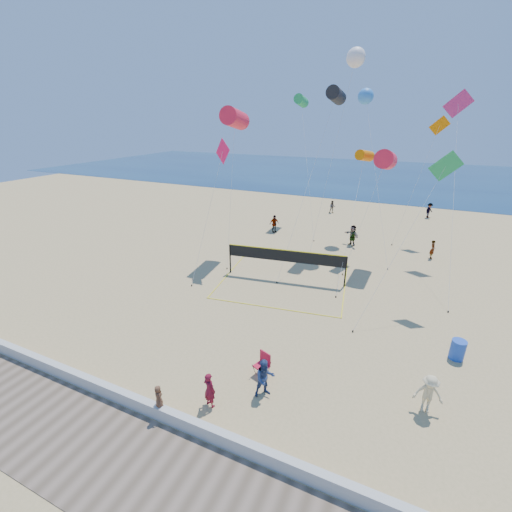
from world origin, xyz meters
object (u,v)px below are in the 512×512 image
at_px(camp_chair, 263,363).
at_px(trash_barrel, 458,350).
at_px(woman, 209,390).
at_px(volleyball_net, 285,259).

bearing_deg(camp_chair, trash_barrel, 50.73).
bearing_deg(camp_chair, woman, -96.15).
xyz_separation_m(woman, volleyball_net, (-1.24, 11.88, 0.73)).
relative_size(trash_barrel, volleyball_net, 0.10).
bearing_deg(camp_chair, volleyball_net, 123.92).
relative_size(woman, trash_barrel, 1.58).
relative_size(woman, volleyball_net, 0.16).
height_order(woman, volleyball_net, volleyball_net).
relative_size(woman, camp_chair, 1.27).
bearing_deg(volleyball_net, camp_chair, -83.79).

